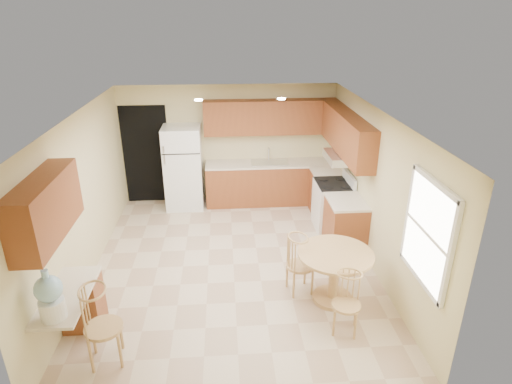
{
  "coord_description": "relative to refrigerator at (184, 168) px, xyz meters",
  "views": [
    {
      "loc": [
        -0.09,
        -6.04,
        3.86
      ],
      "look_at": [
        0.4,
        0.3,
        1.16
      ],
      "focal_mm": 30.0,
      "sensor_mm": 36.0,
      "label": 1
    }
  ],
  "objects": [
    {
      "name": "desk_top",
      "position": [
        -1.05,
        -4.1,
        -0.12
      ],
      "size": [
        0.5,
        1.2,
        0.04
      ],
      "primitive_type": "cube",
      "color": "beige",
      "rests_on": "desk_pedestal"
    },
    {
      "name": "refrigerator",
      "position": [
        0.0,
        0.0,
        0.0
      ],
      "size": [
        0.76,
        0.74,
        1.73
      ],
      "color": "white",
      "rests_on": "floor"
    },
    {
      "name": "counter_right_a",
      "position": [
        2.9,
        -0.54,
        0.02
      ],
      "size": [
        0.63,
        0.59,
        0.04
      ],
      "primitive_type": "cube",
      "color": "beige",
      "rests_on": "base_cab_right_a"
    },
    {
      "name": "chair_desk",
      "position": [
        -0.6,
        -4.48,
        -0.25
      ],
      "size": [
        0.45,
        0.58,
        1.01
      ],
      "rotation": [
        0.0,
        0.0,
        -1.39
      ],
      "color": "tan",
      "rests_on": "floor"
    },
    {
      "name": "upper_cab_back",
      "position": [
        1.83,
        0.19,
        0.98
      ],
      "size": [
        2.75,
        0.33,
        0.7
      ],
      "primitive_type": "cube",
      "color": "brown",
      "rests_on": "wall_back"
    },
    {
      "name": "wall_right",
      "position": [
        3.2,
        -2.4,
        0.38
      ],
      "size": [
        0.02,
        5.5,
        2.5
      ],
      "primitive_type": "cube",
      "color": "#CFC38B",
      "rests_on": "floor"
    },
    {
      "name": "dining_table",
      "position": [
        2.35,
        -3.44,
        -0.35
      ],
      "size": [
        1.06,
        1.06,
        0.78
      ],
      "rotation": [
        0.0,
        0.0,
        0.43
      ],
      "color": "tan",
      "rests_on": "floor"
    },
    {
      "name": "base_cab_back",
      "position": [
        1.83,
        0.05,
        -0.43
      ],
      "size": [
        2.75,
        0.6,
        0.87
      ],
      "primitive_type": "cube",
      "color": "brown",
      "rests_on": "floor"
    },
    {
      "name": "counter_back",
      "position": [
        1.83,
        0.05,
        0.02
      ],
      "size": [
        2.75,
        0.63,
        0.04
      ],
      "primitive_type": "cube",
      "color": "beige",
      "rests_on": "base_cab_back"
    },
    {
      "name": "wall_front",
      "position": [
        0.95,
        -5.15,
        0.38
      ],
      "size": [
        4.5,
        0.02,
        2.5
      ],
      "primitive_type": "cube",
      "color": "#CFC38B",
      "rests_on": "floor"
    },
    {
      "name": "window",
      "position": [
        3.18,
        -4.25,
        0.63
      ],
      "size": [
        0.06,
        1.12,
        1.3
      ],
      "color": "white",
      "rests_on": "wall_right"
    },
    {
      "name": "chair_table_b",
      "position": [
        2.35,
        -4.17,
        -0.35
      ],
      "size": [
        0.37,
        0.4,
        0.85
      ],
      "rotation": [
        0.0,
        0.0,
        2.84
      ],
      "color": "tan",
      "rests_on": "floor"
    },
    {
      "name": "can_light_a",
      "position": [
        0.45,
        -1.2,
        1.62
      ],
      "size": [
        0.14,
        0.14,
        0.02
      ],
      "primitive_type": "cylinder",
      "color": "white",
      "rests_on": "ceiling"
    },
    {
      "name": "floor",
      "position": [
        0.95,
        -2.4,
        -0.87
      ],
      "size": [
        5.5,
        5.5,
        0.0
      ],
      "primitive_type": "plane",
      "color": "#C7AF90",
      "rests_on": "ground"
    },
    {
      "name": "can_light_b",
      "position": [
        1.85,
        -1.2,
        1.62
      ],
      "size": [
        0.14,
        0.14,
        0.02
      ],
      "primitive_type": "cylinder",
      "color": "white",
      "rests_on": "ceiling"
    },
    {
      "name": "upper_cab_left",
      "position": [
        -1.13,
        -4.0,
        0.98
      ],
      "size": [
        0.33,
        1.4,
        0.7
      ],
      "primitive_type": "cube",
      "color": "brown",
      "rests_on": "wall_left"
    },
    {
      "name": "doorway",
      "position": [
        -0.8,
        0.34,
        0.18
      ],
      "size": [
        0.9,
        0.02,
        2.1
      ],
      "primitive_type": "cube",
      "color": "black",
      "rests_on": "floor"
    },
    {
      "name": "base_cab_right_a",
      "position": [
        2.9,
        -0.54,
        -0.43
      ],
      "size": [
        0.6,
        0.59,
        0.87
      ],
      "primitive_type": "cube",
      "color": "brown",
      "rests_on": "floor"
    },
    {
      "name": "water_crock",
      "position": [
        -1.05,
        -4.52,
        0.18
      ],
      "size": [
        0.29,
        0.29,
        0.61
      ],
      "color": "white",
      "rests_on": "desk_top"
    },
    {
      "name": "ceiling",
      "position": [
        0.95,
        -2.4,
        1.63
      ],
      "size": [
        4.5,
        5.5,
        0.02
      ],
      "primitive_type": "cube",
      "color": "white",
      "rests_on": "wall_back"
    },
    {
      "name": "stove",
      "position": [
        2.88,
        -1.22,
        -0.4
      ],
      "size": [
        0.65,
        0.76,
        1.09
      ],
      "color": "white",
      "rests_on": "floor"
    },
    {
      "name": "sink",
      "position": [
        1.8,
        0.05,
        0.05
      ],
      "size": [
        0.78,
        0.44,
        0.01
      ],
      "primitive_type": "cube",
      "color": "silver",
      "rests_on": "counter_back"
    },
    {
      "name": "counter_right_b",
      "position": [
        2.9,
        -2.0,
        0.02
      ],
      "size": [
        0.63,
        0.8,
        0.04
      ],
      "primitive_type": "cube",
      "color": "beige",
      "rests_on": "base_cab_right_b"
    },
    {
      "name": "wall_left",
      "position": [
        -1.3,
        -2.4,
        0.38
      ],
      "size": [
        0.02,
        5.5,
        2.5
      ],
      "primitive_type": "cube",
      "color": "#CFC38B",
      "rests_on": "floor"
    },
    {
      "name": "wall_back",
      "position": [
        0.95,
        0.35,
        0.38
      ],
      "size": [
        4.5,
        0.02,
        2.5
      ],
      "primitive_type": "cube",
      "color": "#CFC38B",
      "rests_on": "floor"
    },
    {
      "name": "desk_pedestal",
      "position": [
        -1.05,
        -3.72,
        -0.51
      ],
      "size": [
        0.48,
        0.42,
        0.72
      ],
      "primitive_type": "cube",
      "color": "brown",
      "rests_on": "floor"
    },
    {
      "name": "range_hood",
      "position": [
        2.95,
        -1.22,
        0.55
      ],
      "size": [
        0.5,
        0.76,
        0.14
      ],
      "primitive_type": "cube",
      "color": "silver",
      "rests_on": "upper_cab_right"
    },
    {
      "name": "base_cab_right_b",
      "position": [
        2.9,
        -2.0,
        -0.43
      ],
      "size": [
        0.6,
        0.8,
        0.87
      ],
      "primitive_type": "cube",
      "color": "brown",
      "rests_on": "floor"
    },
    {
      "name": "chair_table_a",
      "position": [
        1.91,
        -3.28,
        -0.31
      ],
      "size": [
        0.4,
        0.52,
        0.91
      ],
      "rotation": [
        0.0,
        0.0,
        -1.37
      ],
      "color": "tan",
      "rests_on": "floor"
    },
    {
      "name": "upper_cab_right",
      "position": [
        3.04,
        -1.19,
        0.98
      ],
      "size": [
        0.33,
        2.42,
        0.7
      ],
      "primitive_type": "cube",
      "color": "brown",
      "rests_on": "wall_right"
    }
  ]
}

